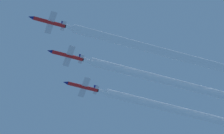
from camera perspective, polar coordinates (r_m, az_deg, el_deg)
jet_lead at (r=208.92m, az=-5.26°, el=3.72°), size 8.18×11.91×2.86m
jet_second_echelon at (r=213.97m, az=-3.76°, el=0.97°), size 8.18×11.91×2.86m
jet_third_echelon at (r=219.76m, az=-2.50°, el=-1.61°), size 8.18×11.91×2.86m
smoke_trail_lead at (r=215.13m, az=4.11°, el=1.25°), size 2.61×61.71×2.61m
smoke_trail_second_echelon at (r=221.71m, az=5.56°, el=-1.42°), size 2.61×63.82×2.61m
smoke_trail_third_echelon at (r=229.60m, az=7.27°, el=-4.01°), size 2.61×70.20×2.61m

